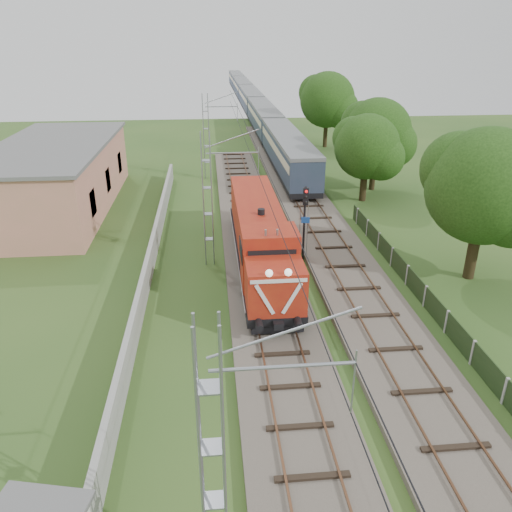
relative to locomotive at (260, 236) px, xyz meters
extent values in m
plane|color=#2B4E1D|center=(0.00, -10.85, -2.12)|extent=(140.00, 140.00, 0.00)
cube|color=#6B6054|center=(0.00, -3.85, -1.97)|extent=(4.20, 70.00, 0.30)
cube|color=black|center=(0.00, -3.85, -1.77)|extent=(2.40, 70.00, 0.10)
cube|color=brown|center=(-0.85, -3.85, -1.69)|extent=(0.08, 70.00, 0.05)
cube|color=brown|center=(0.85, -3.85, -1.69)|extent=(0.08, 70.00, 0.05)
cube|color=#6B6054|center=(5.00, 9.15, -1.97)|extent=(4.20, 80.00, 0.30)
cube|color=black|center=(5.00, 9.15, -1.77)|extent=(2.40, 80.00, 0.10)
cube|color=brown|center=(4.15, 9.15, -1.69)|extent=(0.08, 80.00, 0.05)
cube|color=brown|center=(5.85, 9.15, -1.69)|extent=(0.08, 80.00, 0.05)
cylinder|color=gray|center=(-1.50, -18.85, 4.68)|extent=(3.00, 0.08, 0.08)
cylinder|color=gray|center=(-1.50, 1.15, 4.68)|extent=(3.00, 0.08, 0.08)
cylinder|color=gray|center=(-1.50, 21.15, 4.68)|extent=(3.00, 0.08, 0.08)
cylinder|color=black|center=(0.00, 1.15, 3.38)|extent=(0.03, 70.00, 0.03)
cylinder|color=black|center=(0.00, 1.15, 4.68)|extent=(0.03, 70.00, 0.03)
cube|color=#9E9E99|center=(-6.50, 1.15, -1.37)|extent=(0.25, 40.00, 1.50)
cube|color=tan|center=(-15.00, 13.15, 0.38)|extent=(8.00, 20.00, 5.00)
cube|color=#606060|center=(-15.00, 13.15, 2.98)|extent=(8.40, 20.40, 0.25)
cube|color=black|center=(-11.05, 7.15, 0.08)|extent=(0.10, 1.60, 1.80)
cube|color=black|center=(-11.05, 13.15, 0.08)|extent=(0.10, 1.60, 1.80)
cube|color=black|center=(-11.05, 19.15, 0.08)|extent=(0.10, 1.60, 1.80)
cube|color=black|center=(8.00, -7.85, -1.52)|extent=(0.05, 32.00, 1.15)
cube|color=#9E9E99|center=(8.00, 7.15, -1.52)|extent=(0.12, 0.12, 1.20)
cube|color=black|center=(0.00, 0.11, -1.16)|extent=(2.80, 15.84, 0.47)
cube|color=black|center=(0.00, -5.01, -1.44)|extent=(2.05, 3.35, 0.47)
cube|color=black|center=(0.00, 5.24, -1.44)|extent=(2.05, 3.35, 0.47)
cube|color=black|center=(0.00, -7.71, -1.53)|extent=(2.42, 0.23, 0.33)
cube|color=#9C2911|center=(0.00, -6.64, 0.15)|extent=(2.70, 2.33, 2.14)
sphere|color=white|center=(-0.42, -7.76, 1.36)|extent=(0.34, 0.34, 0.34)
sphere|color=white|center=(0.42, -7.76, 1.36)|extent=(0.34, 0.34, 0.34)
cube|color=silver|center=(-0.61, -7.83, 0.10)|extent=(0.94, 0.06, 1.56)
cube|color=silver|center=(0.61, -7.83, 0.10)|extent=(0.94, 0.06, 1.56)
cube|color=silver|center=(0.00, -7.83, 0.99)|extent=(2.52, 0.06, 0.17)
cube|color=#9C2911|center=(0.00, -4.36, 0.57)|extent=(2.80, 2.24, 2.98)
cube|color=black|center=(0.00, -5.50, 1.03)|extent=(2.33, 0.06, 0.84)
cube|color=#9C2911|center=(0.00, 2.40, 0.29)|extent=(2.61, 11.28, 2.42)
cylinder|color=black|center=(0.00, -0.44, 1.64)|extent=(0.41, 0.41, 0.37)
cylinder|color=gray|center=(-0.28, -5.10, 2.20)|extent=(0.11, 0.11, 0.33)
cylinder|color=gray|center=(0.28, -5.10, 2.20)|extent=(0.11, 0.11, 0.33)
cube|color=black|center=(5.00, 21.93, -1.24)|extent=(2.75, 20.89, 0.47)
cube|color=#2F364E|center=(5.00, 21.93, 0.28)|extent=(2.85, 20.89, 2.56)
cube|color=beige|center=(5.00, 21.93, 0.75)|extent=(2.89, 20.05, 0.71)
cube|color=slate|center=(5.00, 21.93, 1.70)|extent=(2.90, 20.89, 0.33)
cube|color=black|center=(5.00, 43.77, -1.24)|extent=(2.75, 20.89, 0.47)
cube|color=#2F364E|center=(5.00, 43.77, 0.28)|extent=(2.85, 20.89, 2.56)
cube|color=beige|center=(5.00, 43.77, 0.75)|extent=(2.89, 20.05, 0.71)
cube|color=slate|center=(5.00, 43.77, 1.70)|extent=(2.90, 20.89, 0.33)
cube|color=black|center=(5.00, 65.60, -1.24)|extent=(2.75, 20.89, 0.47)
cube|color=#2F364E|center=(5.00, 65.60, 0.28)|extent=(2.85, 20.89, 2.56)
cube|color=beige|center=(5.00, 65.60, 0.75)|extent=(2.89, 20.05, 0.71)
cube|color=slate|center=(5.00, 65.60, 1.70)|extent=(2.90, 20.89, 0.33)
cube|color=black|center=(5.00, 87.43, -1.24)|extent=(2.75, 20.89, 0.47)
cube|color=#2F364E|center=(5.00, 87.43, 0.28)|extent=(2.85, 20.89, 2.56)
cube|color=beige|center=(5.00, 87.43, 0.75)|extent=(2.89, 20.05, 0.71)
cube|color=slate|center=(5.00, 87.43, 1.70)|extent=(2.90, 20.89, 0.33)
cube|color=black|center=(5.00, 109.27, -1.24)|extent=(2.75, 20.89, 0.47)
cube|color=#2F364E|center=(5.00, 109.27, 0.28)|extent=(2.85, 20.89, 2.56)
cube|color=beige|center=(5.00, 109.27, 0.75)|extent=(2.89, 20.05, 0.71)
cube|color=slate|center=(5.00, 109.27, 1.70)|extent=(2.90, 20.89, 0.33)
cylinder|color=black|center=(2.81, 1.16, 0.24)|extent=(0.13, 0.13, 4.72)
cube|color=black|center=(2.81, 1.02, 2.03)|extent=(0.36, 0.27, 1.04)
sphere|color=red|center=(2.81, 0.91, 2.36)|extent=(0.17, 0.17, 0.17)
sphere|color=black|center=(2.81, 0.91, 2.03)|extent=(0.17, 0.17, 0.17)
sphere|color=black|center=(2.81, 0.91, 1.70)|extent=(0.17, 0.17, 0.17)
cube|color=navy|center=(2.86, 1.05, 0.52)|extent=(0.52, 0.15, 0.38)
cylinder|color=#332715|center=(11.94, -2.28, -0.18)|extent=(0.62, 0.62, 3.88)
sphere|color=#1A360E|center=(11.94, -2.28, 3.34)|extent=(6.34, 6.34, 6.34)
sphere|color=#1A360E|center=(10.83, -1.17, 4.05)|extent=(4.12, 4.12, 4.12)
cylinder|color=#332715|center=(11.86, 15.88, -0.31)|extent=(0.51, 0.51, 3.63)
sphere|color=#1A360E|center=(11.86, 15.88, 2.99)|extent=(5.94, 5.94, 5.94)
sphere|color=#1A360E|center=(13.05, 14.99, 2.17)|extent=(4.16, 4.16, 4.16)
sphere|color=#1A360E|center=(10.82, 16.92, 3.65)|extent=(3.86, 3.86, 3.86)
cylinder|color=#332715|center=(10.05, 12.71, -0.50)|extent=(0.57, 0.57, 3.24)
sphere|color=#1A360E|center=(10.05, 12.71, 2.44)|extent=(5.30, 5.30, 5.30)
sphere|color=#1A360E|center=(11.11, 11.91, 1.71)|extent=(3.71, 3.71, 3.71)
sphere|color=#1A360E|center=(9.12, 13.63, 3.03)|extent=(3.44, 3.44, 3.44)
cylinder|color=#332715|center=(11.75, 34.87, -0.10)|extent=(0.51, 0.51, 4.05)
sphere|color=#1A360E|center=(11.75, 34.87, 3.58)|extent=(6.62, 6.62, 6.62)
sphere|color=#1A360E|center=(13.08, 33.87, 2.66)|extent=(4.63, 4.63, 4.63)
sphere|color=#1A360E|center=(10.60, 36.03, 4.32)|extent=(4.30, 4.30, 4.30)
camera|label=1|loc=(-2.82, -27.04, 10.80)|focal=35.00mm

